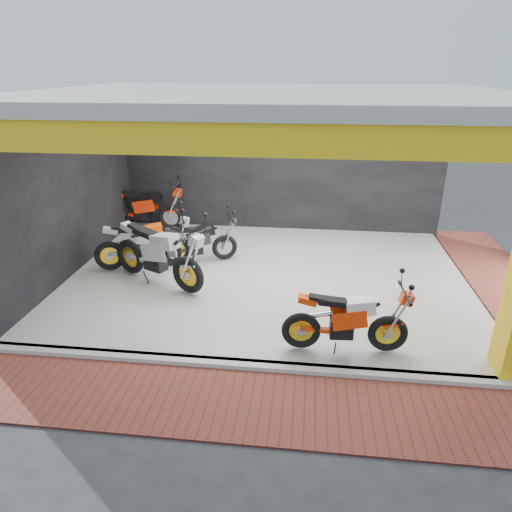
# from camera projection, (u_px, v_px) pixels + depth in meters

# --- Properties ---
(ground) EXTENTS (80.00, 80.00, 0.00)m
(ground) POSITION_uv_depth(u_px,v_px,m) (256.00, 331.00, 7.62)
(ground) COLOR #2D2D30
(ground) RESTS_ON ground
(showroom_floor) EXTENTS (8.00, 6.00, 0.10)m
(showroom_floor) POSITION_uv_depth(u_px,v_px,m) (267.00, 277.00, 9.43)
(showroom_floor) COLOR white
(showroom_floor) RESTS_ON ground
(showroom_ceiling) EXTENTS (8.40, 6.40, 0.20)m
(showroom_ceiling) POSITION_uv_depth(u_px,v_px,m) (269.00, 96.00, 8.06)
(showroom_ceiling) COLOR beige
(showroom_ceiling) RESTS_ON corner_column
(back_wall) EXTENTS (8.20, 0.20, 3.50)m
(back_wall) POSITION_uv_depth(u_px,v_px,m) (279.00, 165.00, 11.61)
(back_wall) COLOR black
(back_wall) RESTS_ON ground
(left_wall) EXTENTS (0.20, 6.20, 3.50)m
(left_wall) POSITION_uv_depth(u_px,v_px,m) (66.00, 191.00, 9.22)
(left_wall) COLOR black
(left_wall) RESTS_ON ground
(header_beam_front) EXTENTS (8.40, 0.30, 0.40)m
(header_beam_front) POSITION_uv_depth(u_px,v_px,m) (246.00, 138.00, 5.43)
(header_beam_front) COLOR yellow
(header_beam_front) RESTS_ON corner_column
(header_beam_right) EXTENTS (0.30, 6.40, 0.40)m
(header_beam_right) POSITION_uv_depth(u_px,v_px,m) (503.00, 116.00, 7.74)
(header_beam_right) COLOR yellow
(header_beam_right) RESTS_ON corner_column
(floor_kerb) EXTENTS (8.00, 0.20, 0.10)m
(floor_kerb) POSITION_uv_depth(u_px,v_px,m) (248.00, 365.00, 6.66)
(floor_kerb) COLOR white
(floor_kerb) RESTS_ON ground
(paver_front) EXTENTS (9.00, 1.40, 0.03)m
(paver_front) POSITION_uv_depth(u_px,v_px,m) (240.00, 403.00, 5.96)
(paver_front) COLOR maroon
(paver_front) RESTS_ON ground
(paver_right) EXTENTS (1.40, 7.00, 0.03)m
(paver_right) POSITION_uv_depth(u_px,v_px,m) (511.00, 291.00, 8.93)
(paver_right) COLOR maroon
(paver_right) RESTS_ON ground
(moto_hero) EXTENTS (2.02, 0.84, 1.21)m
(moto_hero) POSITION_uv_depth(u_px,v_px,m) (390.00, 317.00, 6.67)
(moto_hero) COLOR #EA3609
(moto_hero) RESTS_ON showroom_floor
(moto_row_a) EXTENTS (2.58, 1.92, 1.49)m
(moto_row_a) POSITION_uv_depth(u_px,v_px,m) (187.00, 257.00, 8.37)
(moto_row_a) COLOR #AAADB2
(moto_row_a) RESTS_ON showroom_floor
(moto_row_b) EXTENTS (2.01, 1.38, 1.15)m
(moto_row_b) POSITION_uv_depth(u_px,v_px,m) (224.00, 235.00, 9.94)
(moto_row_b) COLOR black
(moto_row_b) RESTS_ON showroom_floor
(moto_row_c) EXTENTS (2.25, 1.44, 1.29)m
(moto_row_c) POSITION_uv_depth(u_px,v_px,m) (175.00, 237.00, 9.65)
(moto_row_c) COLOR #9C9EA3
(moto_row_c) RESTS_ON showroom_floor
(moto_row_d) EXTENTS (2.22, 0.87, 1.35)m
(moto_row_d) POSITION_uv_depth(u_px,v_px,m) (170.00, 205.00, 11.74)
(moto_row_d) COLOR red
(moto_row_d) RESTS_ON showroom_floor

